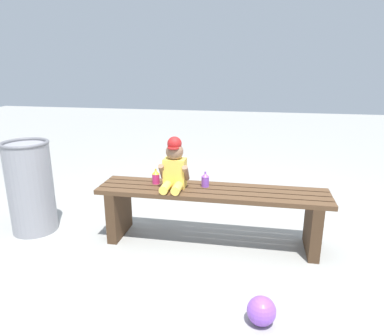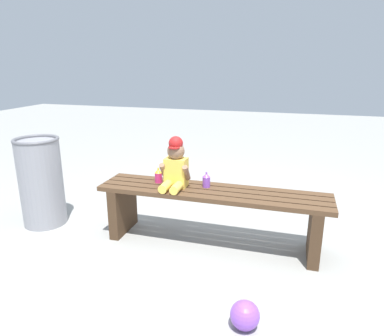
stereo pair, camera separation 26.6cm
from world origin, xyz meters
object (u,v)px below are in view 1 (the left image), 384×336
at_px(sippy_cup_right, 205,180).
at_px(trash_bin, 30,187).
at_px(sippy_cup_left, 156,177).
at_px(park_bench, 212,206).
at_px(toy_ball, 261,311).
at_px(child_figure, 174,166).

relative_size(sippy_cup_right, trash_bin, 0.16).
bearing_deg(sippy_cup_right, sippy_cup_left, 180.00).
distance_m(park_bench, trash_bin, 1.53).
bearing_deg(sippy_cup_left, toy_ball, -47.15).
distance_m(toy_ball, trash_bin, 2.12).
height_order(toy_ball, trash_bin, trash_bin).
height_order(park_bench, child_figure, child_figure).
bearing_deg(sippy_cup_left, trash_bin, -173.77).
height_order(child_figure, toy_ball, child_figure).
xyz_separation_m(sippy_cup_right, trash_bin, (-1.47, -0.12, -0.12)).
xyz_separation_m(child_figure, trash_bin, (-1.24, -0.05, -0.24)).
bearing_deg(trash_bin, park_bench, 2.31).
distance_m(child_figure, sippy_cup_left, 0.22).
relative_size(sippy_cup_left, sippy_cup_right, 1.00).
relative_size(toy_ball, trash_bin, 0.21).
relative_size(child_figure, sippy_cup_left, 3.26).
bearing_deg(toy_ball, sippy_cup_right, 116.20).
xyz_separation_m(sippy_cup_left, trash_bin, (-1.07, -0.12, -0.12)).
relative_size(park_bench, trash_bin, 2.28).
bearing_deg(child_figure, trash_bin, -177.57).
bearing_deg(trash_bin, child_figure, 2.43).
xyz_separation_m(child_figure, toy_ball, (0.69, -0.87, -0.55)).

